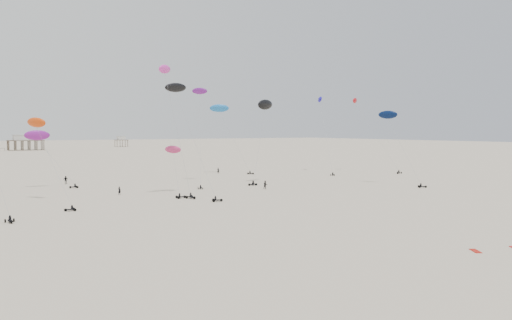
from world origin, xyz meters
TOP-DOWN VIEW (x-y plane):
  - ground_plane at (0.00, 200.00)m, footprint 900.00×900.00m
  - pavilion_main at (-10.00, 350.00)m, footprint 21.00×13.00m
  - pavilion_small at (60.00, 380.00)m, footprint 9.00×7.00m
  - rig_1 at (0.47, 114.68)m, footprint 9.68×17.55m
  - rig_2 at (58.45, 116.42)m, footprint 7.58×16.96m
  - rig_3 at (-14.89, 93.68)m, footprint 5.87×8.51m
  - rig_4 at (37.62, 86.82)m, footprint 3.93×13.03m
  - rig_5 at (45.24, 122.88)m, footprint 8.52×16.28m
  - rig_6 at (17.06, 133.97)m, footprint 10.96×10.03m
  - rig_7 at (-12.81, 98.37)m, footprint 5.15×12.23m
  - rig_8 at (-34.01, 123.00)m, footprint 10.50×5.86m
  - rig_10 at (13.02, 105.75)m, footprint 9.79×6.17m
  - rig_11 at (-12.70, 94.42)m, footprint 6.08×14.99m
  - rig_13 at (-37.47, 99.17)m, footprint 5.53×17.94m
  - spectator_0 at (-22.85, 103.03)m, footprint 0.83×0.84m
  - spectator_1 at (6.97, 95.37)m, footprint 1.19×0.86m
  - spectator_2 at (-28.07, 129.16)m, footprint 1.37×0.75m
  - spectator_3 at (16.19, 135.54)m, footprint 0.90×0.84m
  - grounded_kite_b at (-4.01, 36.79)m, footprint 1.55×1.90m

SIDE VIEW (x-z plane):
  - ground_plane at x=0.00m, z-range 0.00..0.00m
  - spectator_0 at x=-22.85m, z-range -0.96..0.96m
  - spectator_1 at x=6.97m, z-range -1.10..1.10m
  - spectator_2 at x=-28.07m, z-range -1.14..1.14m
  - spectator_3 at x=16.19m, z-range -1.03..1.03m
  - grounded_kite_b at x=-4.01m, z-range -0.04..0.04m
  - pavilion_small at x=60.00m, z-range -0.51..7.49m
  - pavilion_main at x=-10.00m, z-range -0.68..9.12m
  - rig_7 at x=-12.81m, z-range 0.09..12.56m
  - rig_8 at x=-34.01m, z-range 3.35..17.10m
  - rig_13 at x=-37.47m, z-range 1.63..21.54m
  - rig_4 at x=37.62m, z-range 3.82..22.15m
  - rig_2 at x=58.45m, z-range 1.93..27.38m
  - rig_3 at x=-14.89m, z-range 3.34..28.91m
  - rig_10 at x=13.02m, z-range 5.94..26.36m
  - rig_6 at x=17.06m, z-range 6.39..27.54m
  - rig_11 at x=-12.70m, z-range 5.45..29.11m
  - rig_5 at x=45.24m, z-range 5.17..30.43m
  - rig_1 at x=0.47m, z-range 4.87..31.36m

